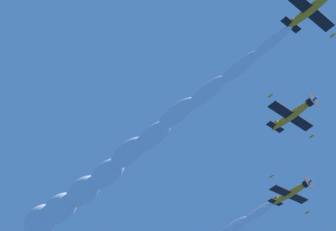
# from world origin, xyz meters

# --- Properties ---
(airplane_lead) EXTENTS (9.22, 8.31, 2.97)m
(airplane_lead) POSITION_xyz_m (-1.20, 1.78, 68.62)
(airplane_lead) COLOR orange
(airplane_left_wingman) EXTENTS (9.20, 8.31, 3.00)m
(airplane_left_wingman) POSITION_xyz_m (9.15, 16.01, 69.14)
(airplane_left_wingman) COLOR orange
(airplane_right_wingman) EXTENTS (9.08, 8.32, 3.11)m
(airplane_right_wingman) POSITION_xyz_m (21.34, 29.09, 70.38)
(airplane_right_wingman) COLOR orange
(smoke_trail_lead) EXTENTS (11.16, 57.50, 5.02)m
(smoke_trail_lead) POSITION_xyz_m (-6.79, 44.28, 69.30)
(smoke_trail_lead) COLOR white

